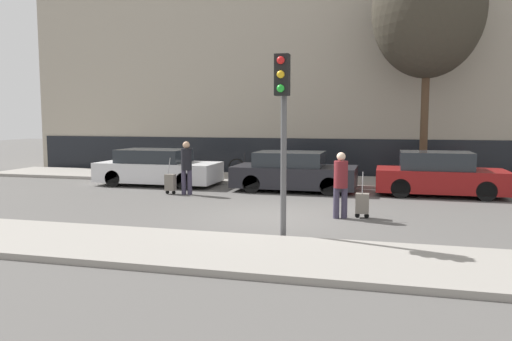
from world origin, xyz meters
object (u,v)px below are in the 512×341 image
at_px(parked_car_0, 158,168).
at_px(trolley_right, 362,203).
at_px(parked_car_1, 293,172).
at_px(parked_car_2, 439,175).
at_px(traffic_light, 283,109).
at_px(pedestrian_left, 186,164).
at_px(trolley_left, 170,182).
at_px(pedestrian_right, 341,181).
at_px(bare_tree_near_crossing, 428,10).
at_px(parked_bicycle, 249,167).

relative_size(parked_car_0, trolley_right, 3.86).
bearing_deg(parked_car_1, parked_car_0, 178.19).
height_order(parked_car_2, trolley_right, parked_car_2).
xyz_separation_m(parked_car_1, parked_car_2, (4.68, 0.12, 0.02)).
height_order(parked_car_0, traffic_light, traffic_light).
height_order(pedestrian_left, trolley_left, pedestrian_left).
height_order(parked_car_1, traffic_light, traffic_light).
height_order(parked_car_2, pedestrian_right, pedestrian_right).
relative_size(parked_car_2, pedestrian_left, 2.30).
height_order(pedestrian_left, traffic_light, traffic_light).
xyz_separation_m(parked_car_1, trolley_left, (-3.72, -1.79, -0.25)).
bearing_deg(pedestrian_left, pedestrian_right, -32.48).
bearing_deg(pedestrian_left, bare_tree_near_crossing, 24.57).
height_order(pedestrian_right, traffic_light, traffic_light).
height_order(parked_car_0, trolley_right, parked_car_0).
xyz_separation_m(pedestrian_right, traffic_light, (-0.94, -2.51, 1.71)).
relative_size(parked_car_0, parked_car_1, 1.08).
height_order(pedestrian_right, trolley_right, pedestrian_right).
distance_m(parked_car_1, bare_tree_near_crossing, 7.58).
relative_size(parked_car_1, trolley_left, 3.46).
height_order(trolley_left, pedestrian_right, pedestrian_right).
relative_size(trolley_left, bare_tree_near_crossing, 0.14).
height_order(parked_car_1, pedestrian_left, pedestrian_left).
relative_size(trolley_right, bare_tree_near_crossing, 0.13).
height_order(traffic_light, bare_tree_near_crossing, bare_tree_near_crossing).
relative_size(parked_car_1, pedestrian_right, 2.52).
bearing_deg(trolley_right, bare_tree_near_crossing, 74.80).
bearing_deg(parked_bicycle, parked_car_2, -19.77).
relative_size(pedestrian_left, bare_tree_near_crossing, 0.20).
relative_size(parked_car_0, bare_tree_near_crossing, 0.52).
relative_size(parked_car_1, pedestrian_left, 2.40).
xyz_separation_m(pedestrian_right, parked_bicycle, (-4.28, 7.02, -0.43)).
xyz_separation_m(parked_car_2, bare_tree_near_crossing, (-0.34, 2.45, 5.62)).
height_order(parked_car_0, pedestrian_right, pedestrian_right).
bearing_deg(parked_car_0, trolley_left, -54.46).
bearing_deg(parked_car_0, parked_car_2, -0.24).
distance_m(trolley_right, traffic_light, 3.81).
distance_m(traffic_light, parked_bicycle, 10.32).
bearing_deg(traffic_light, pedestrian_left, 129.26).
relative_size(parked_car_2, parked_bicycle, 2.23).
bearing_deg(pedestrian_left, trolley_right, -28.79).
bearing_deg(trolley_left, traffic_light, -46.99).
distance_m(pedestrian_right, traffic_light, 3.18).
relative_size(parked_car_1, bare_tree_near_crossing, 0.48).
bearing_deg(parked_car_2, parked_car_1, -178.51).
height_order(parked_bicycle, bare_tree_near_crossing, bare_tree_near_crossing).
distance_m(trolley_left, traffic_light, 7.34).
xyz_separation_m(parked_car_1, pedestrian_right, (1.98, -4.39, 0.29)).
bearing_deg(trolley_left, pedestrian_left, 5.36).
xyz_separation_m(parked_car_2, trolley_right, (-2.18, -4.33, -0.29)).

